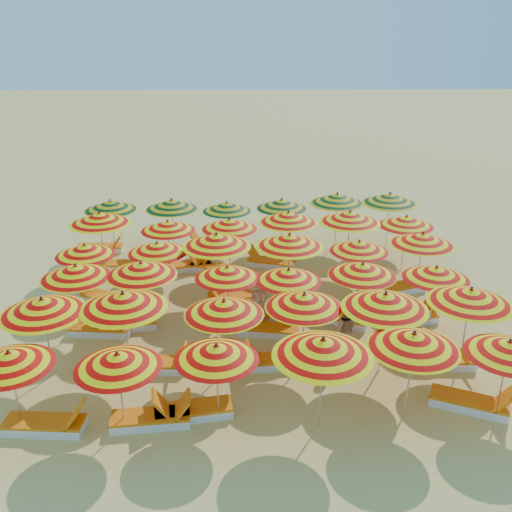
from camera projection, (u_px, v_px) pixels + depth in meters
name	position (u px, v px, depth m)	size (l,w,h in m)	color
ground	(256.00, 311.00, 17.22)	(120.00, 120.00, 0.00)	#D4B85E
umbrella_0	(9.00, 359.00, 11.70)	(1.90, 1.90, 1.92)	silver
umbrella_1	(118.00, 361.00, 11.64)	(1.95, 1.95, 1.92)	silver
umbrella_2	(216.00, 352.00, 11.96)	(2.36, 2.36, 1.91)	silver
umbrella_3	(323.00, 348.00, 11.60)	(2.24, 2.24, 2.23)	silver
umbrella_4	(414.00, 341.00, 12.06)	(2.47, 2.47, 2.11)	silver
umbrella_5	(509.00, 348.00, 12.08)	(2.23, 2.23, 1.93)	silver
umbrella_6	(42.00, 306.00, 13.38)	(2.47, 2.47, 2.17)	silver
umbrella_7	(123.00, 301.00, 13.54)	(2.62, 2.62, 2.23)	silver
umbrella_8	(224.00, 307.00, 13.57)	(2.11, 2.11, 2.05)	silver
umbrella_9	(304.00, 301.00, 13.89)	(2.38, 2.38, 2.05)	silver
umbrella_10	(385.00, 301.00, 13.55)	(2.69, 2.69, 2.22)	silver
umbrella_11	(470.00, 296.00, 13.84)	(2.09, 2.09, 2.19)	silver
umbrella_12	(76.00, 272.00, 15.48)	(2.54, 2.54, 2.06)	silver
umbrella_13	(141.00, 269.00, 15.61)	(2.24, 2.24, 2.08)	silver
umbrella_14	(227.00, 272.00, 15.74)	(2.39, 2.39, 1.92)	silver
umbrella_15	(289.00, 275.00, 15.56)	(1.91, 1.91, 1.93)	silver
umbrella_16	(363.00, 269.00, 15.71)	(2.34, 2.34, 2.02)	silver
umbrella_17	(436.00, 273.00, 15.67)	(1.94, 1.94, 1.94)	silver
umbrella_18	(85.00, 250.00, 17.28)	(2.34, 2.34, 1.92)	silver
umbrella_19	(157.00, 248.00, 17.46)	(2.35, 2.35, 1.92)	silver
umbrella_20	(216.00, 240.00, 17.27)	(2.56, 2.56, 2.23)	silver
umbrella_21	(290.00, 241.00, 17.29)	(2.20, 2.20, 2.21)	silver
umbrella_22	(359.00, 246.00, 17.57)	(1.83, 1.83, 1.92)	silver
umbrella_23	(422.00, 239.00, 17.68)	(2.34, 2.34, 2.10)	silver
umbrella_24	(100.00, 218.00, 19.26)	(2.64, 2.64, 2.21)	silver
umbrella_25	(168.00, 226.00, 19.27)	(2.27, 2.27, 1.95)	silver
umbrella_26	(229.00, 224.00, 19.20)	(2.16, 2.16, 2.03)	silver
umbrella_27	(288.00, 217.00, 19.49)	(2.10, 2.10, 2.16)	silver
umbrella_28	(350.00, 217.00, 19.33)	(2.20, 2.20, 2.23)	silver
umbrella_29	(406.00, 221.00, 19.51)	(1.96, 1.96, 2.01)	silver
umbrella_30	(111.00, 205.00, 21.05)	(2.48, 2.48, 2.06)	silver
umbrella_31	(172.00, 204.00, 21.08)	(2.50, 2.50, 2.08)	silver
umbrella_32	(227.00, 207.00, 21.29)	(2.35, 2.35, 1.93)	silver
umbrella_33	(282.00, 204.00, 21.38)	(2.00, 2.00, 2.00)	silver
umbrella_34	(337.00, 199.00, 21.42)	(2.70, 2.70, 2.20)	silver
umbrella_35	(390.00, 198.00, 21.36)	(2.78, 2.78, 2.23)	silver
lounger_0	(47.00, 424.00, 12.15)	(1.77, 0.72, 0.69)	white
lounger_1	(153.00, 418.00, 12.34)	(1.78, 0.73, 0.69)	white
lounger_2	(191.00, 411.00, 12.58)	(1.81, 0.87, 0.69)	white
lounger_3	(471.00, 403.00, 12.84)	(1.82, 1.25, 0.69)	white
lounger_4	(154.00, 365.00, 14.27)	(1.75, 0.64, 0.69)	white
lounger_5	(279.00, 361.00, 14.44)	(1.78, 0.74, 0.69)	white
lounger_6	(442.00, 360.00, 14.44)	(1.76, 0.66, 0.69)	white
lounger_7	(103.00, 329.00, 15.92)	(1.78, 0.74, 0.69)	white
lounger_8	(124.00, 324.00, 16.17)	(1.81, 0.87, 0.69)	white
lounger_9	(249.00, 317.00, 16.58)	(1.78, 0.74, 0.69)	white
lounger_10	(267.00, 329.00, 15.91)	(1.81, 0.89, 0.69)	white
lounger_11	(340.00, 319.00, 16.48)	(1.82, 1.23, 0.69)	white
lounger_12	(410.00, 319.00, 16.46)	(1.83, 1.09, 0.69)	white
lounger_13	(105.00, 298.00, 17.72)	(1.82, 1.17, 0.69)	white
lounger_14	(234.00, 297.00, 17.74)	(1.79, 0.78, 0.69)	white
lounger_15	(400.00, 288.00, 18.38)	(1.83, 1.11, 0.69)	white
lounger_16	(123.00, 265.00, 20.09)	(1.74, 0.61, 0.69)	white
lounger_17	(188.00, 266.00, 20.04)	(1.82, 0.98, 0.69)	white
lounger_18	(213.00, 268.00, 19.86)	(1.82, 1.22, 0.69)	white
lounger_19	(270.00, 263.00, 20.30)	(1.83, 1.12, 0.69)	white
lounger_20	(101.00, 248.00, 21.63)	(1.74, 0.60, 0.69)	white
lounger_21	(212.00, 245.00, 21.86)	(1.80, 0.85, 0.69)	white
beachgoer_a	(259.00, 304.00, 16.08)	(0.53, 0.35, 1.45)	tan
beachgoer_b	(344.00, 329.00, 14.74)	(0.72, 0.56, 1.48)	tan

